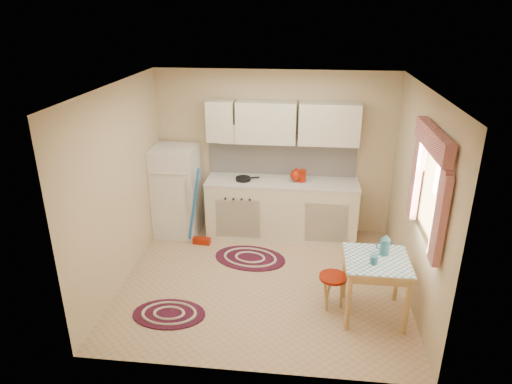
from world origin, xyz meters
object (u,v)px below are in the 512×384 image
at_px(table, 374,287).
at_px(stool, 332,291).
at_px(fridge, 176,191).
at_px(base_cabinets, 281,210).

bearing_deg(table, stool, 168.70).
bearing_deg(stool, fridge, 144.03).
bearing_deg(fridge, base_cabinets, 1.77).
distance_m(fridge, stool, 2.92).
bearing_deg(fridge, table, -32.57).
height_order(fridge, base_cabinets, fridge).
relative_size(fridge, stool, 3.33).
distance_m(base_cabinets, table, 2.17).
xyz_separation_m(base_cabinets, stool, (0.71, -1.74, -0.23)).
distance_m(fridge, base_cabinets, 1.64).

